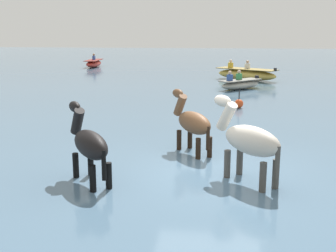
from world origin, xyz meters
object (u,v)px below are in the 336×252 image
(boat_far_offshore, at_px, (246,74))
(channel_buoy, at_px, (239,103))
(boat_far_inshore, at_px, (94,63))
(horse_lead_black, at_px, (89,146))
(horse_flank_bay, at_px, (193,124))
(horse_trailing_pinto, at_px, (249,142))
(boat_distant_west, at_px, (240,84))

(boat_far_offshore, height_order, channel_buoy, boat_far_offshore)
(boat_far_inshore, bearing_deg, horse_lead_black, -74.89)
(horse_flank_bay, height_order, boat_far_inshore, horse_flank_bay)
(horse_flank_bay, relative_size, boat_far_inshore, 0.70)
(horse_trailing_pinto, xyz_separation_m, boat_far_inshore, (-9.99, 24.94, -0.54))
(horse_trailing_pinto, bearing_deg, boat_far_inshore, 111.84)
(boat_far_offshore, bearing_deg, channel_buoy, -95.52)
(horse_lead_black, relative_size, boat_far_offshore, 0.52)
(horse_lead_black, height_order, boat_far_inshore, horse_lead_black)
(horse_flank_bay, distance_m, boat_distant_west, 11.80)
(horse_lead_black, relative_size, horse_flank_bay, 1.02)
(horse_flank_bay, height_order, boat_distant_west, horse_flank_bay)
(channel_buoy, bearing_deg, horse_trailing_pinto, -91.68)
(horse_lead_black, bearing_deg, boat_distant_west, 75.07)
(horse_trailing_pinto, height_order, channel_buoy, horse_trailing_pinto)
(boat_far_offshore, relative_size, boat_far_inshore, 1.37)
(boat_far_inshore, relative_size, boat_distant_west, 1.17)
(boat_far_offshore, distance_m, boat_far_inshore, 13.35)
(horse_lead_black, bearing_deg, horse_flank_bay, 50.46)
(horse_flank_bay, relative_size, boat_far_offshore, 0.51)
(boat_far_inshore, height_order, channel_buoy, boat_far_inshore)
(boat_far_offshore, xyz_separation_m, boat_distant_west, (-0.56, -3.89, -0.09))
(boat_far_offshore, height_order, boat_distant_west, boat_far_offshore)
(horse_lead_black, height_order, channel_buoy, horse_lead_black)
(horse_flank_bay, xyz_separation_m, boat_distant_west, (1.79, 11.66, -0.47))
(boat_far_inshore, bearing_deg, boat_far_offshore, -33.57)
(horse_lead_black, distance_m, channel_buoy, 9.38)
(boat_distant_west, distance_m, channel_buoy, 5.30)
(horse_lead_black, xyz_separation_m, boat_far_offshore, (4.30, 17.90, -0.41))
(horse_trailing_pinto, bearing_deg, boat_distant_west, 87.61)
(horse_lead_black, xyz_separation_m, horse_trailing_pinto, (3.17, 0.35, 0.08))
(boat_far_inshore, bearing_deg, channel_buoy, -58.29)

